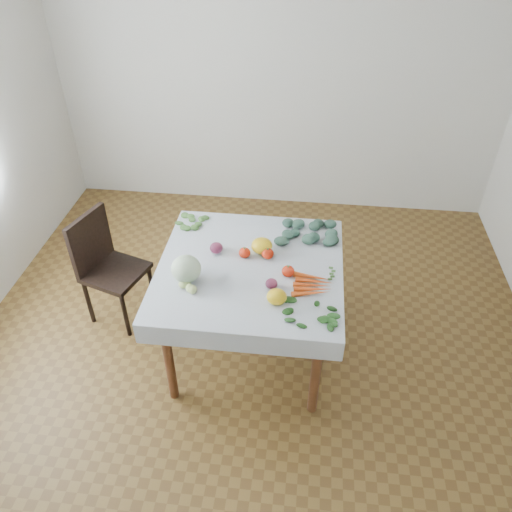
{
  "coord_description": "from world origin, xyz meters",
  "views": [
    {
      "loc": [
        0.31,
        -2.33,
        2.69
      ],
      "look_at": [
        0.03,
        0.02,
        0.82
      ],
      "focal_mm": 35.0,
      "sensor_mm": 36.0,
      "label": 1
    }
  ],
  "objects_px": {
    "cabbage": "(186,269)",
    "table": "(250,279)",
    "chair": "(105,261)",
    "carrot_bunch": "(312,285)",
    "heirloom_back": "(262,246)"
  },
  "relations": [
    {
      "from": "cabbage",
      "to": "table",
      "type": "bearing_deg",
      "value": 24.52
    },
    {
      "from": "chair",
      "to": "carrot_bunch",
      "type": "height_order",
      "value": "chair"
    },
    {
      "from": "table",
      "to": "cabbage",
      "type": "bearing_deg",
      "value": -155.48
    },
    {
      "from": "table",
      "to": "heirloom_back",
      "type": "xyz_separation_m",
      "value": [
        0.06,
        0.15,
        0.15
      ]
    },
    {
      "from": "cabbage",
      "to": "carrot_bunch",
      "type": "relative_size",
      "value": 0.78
    },
    {
      "from": "chair",
      "to": "carrot_bunch",
      "type": "xyz_separation_m",
      "value": [
        1.45,
        -0.41,
        0.29
      ]
    },
    {
      "from": "chair",
      "to": "cabbage",
      "type": "distance_m",
      "value": 0.91
    },
    {
      "from": "chair",
      "to": "heirloom_back",
      "type": "xyz_separation_m",
      "value": [
        1.13,
        -0.11,
        0.32
      ]
    },
    {
      "from": "table",
      "to": "carrot_bunch",
      "type": "distance_m",
      "value": 0.42
    },
    {
      "from": "table",
      "to": "chair",
      "type": "xyz_separation_m",
      "value": [
        -1.07,
        0.27,
        -0.17
      ]
    },
    {
      "from": "cabbage",
      "to": "carrot_bunch",
      "type": "distance_m",
      "value": 0.74
    },
    {
      "from": "chair",
      "to": "carrot_bunch",
      "type": "relative_size",
      "value": 3.74
    },
    {
      "from": "table",
      "to": "cabbage",
      "type": "height_order",
      "value": "cabbage"
    },
    {
      "from": "cabbage",
      "to": "heirloom_back",
      "type": "bearing_deg",
      "value": 37.68
    },
    {
      "from": "table",
      "to": "chair",
      "type": "distance_m",
      "value": 1.12
    }
  ]
}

